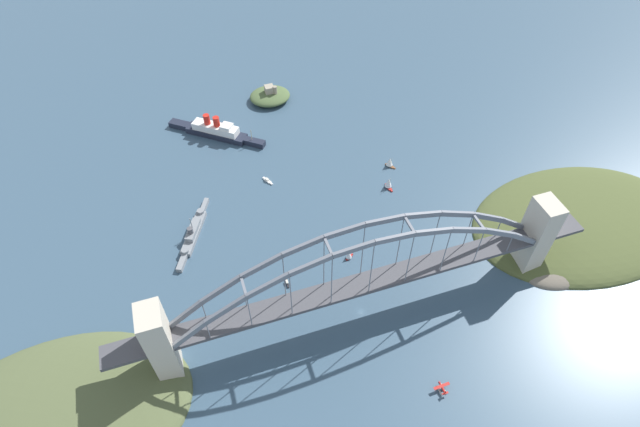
{
  "coord_description": "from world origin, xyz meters",
  "views": [
    {
      "loc": [
        -77.67,
        -149.77,
        272.56
      ],
      "look_at": [
        0.0,
        80.03,
        8.0
      ],
      "focal_mm": 28.25,
      "sensor_mm": 36.0,
      "label": 1
    }
  ],
  "objects_px": {
    "small_boat_4": "(389,183)",
    "naval_cruiser": "(193,233)",
    "ocean_liner": "(216,131)",
    "fort_island_mid_harbor": "(270,96)",
    "small_boat_2": "(268,181)",
    "seaplane_taxiing_near_bridge": "(442,388)",
    "harbor_arch_bridge": "(364,282)",
    "small_boat_3": "(287,282)",
    "small_boat_1": "(390,162)",
    "small_boat_0": "(349,255)"
  },
  "relations": [
    {
      "from": "fort_island_mid_harbor",
      "to": "small_boat_3",
      "type": "height_order",
      "value": "fort_island_mid_harbor"
    },
    {
      "from": "ocean_liner",
      "to": "small_boat_2",
      "type": "distance_m",
      "value": 73.98
    },
    {
      "from": "naval_cruiser",
      "to": "small_boat_0",
      "type": "height_order",
      "value": "naval_cruiser"
    },
    {
      "from": "small_boat_2",
      "to": "seaplane_taxiing_near_bridge",
      "type": "bearing_deg",
      "value": -75.72
    },
    {
      "from": "harbor_arch_bridge",
      "to": "small_boat_1",
      "type": "relative_size",
      "value": 30.12
    },
    {
      "from": "fort_island_mid_harbor",
      "to": "ocean_liner",
      "type": "bearing_deg",
      "value": -147.79
    },
    {
      "from": "harbor_arch_bridge",
      "to": "small_boat_3",
      "type": "height_order",
      "value": "harbor_arch_bridge"
    },
    {
      "from": "small_boat_0",
      "to": "ocean_liner",
      "type": "bearing_deg",
      "value": 110.75
    },
    {
      "from": "fort_island_mid_harbor",
      "to": "small_boat_2",
      "type": "bearing_deg",
      "value": -105.95
    },
    {
      "from": "naval_cruiser",
      "to": "ocean_liner",
      "type": "bearing_deg",
      "value": 71.05
    },
    {
      "from": "small_boat_1",
      "to": "small_boat_4",
      "type": "bearing_deg",
      "value": -116.19
    },
    {
      "from": "small_boat_0",
      "to": "small_boat_4",
      "type": "relative_size",
      "value": 0.69
    },
    {
      "from": "small_boat_4",
      "to": "small_boat_0",
      "type": "bearing_deg",
      "value": -134.33
    },
    {
      "from": "ocean_liner",
      "to": "small_boat_1",
      "type": "xyz_separation_m",
      "value": [
        124.44,
        -82.83,
        -0.99
      ]
    },
    {
      "from": "small_boat_1",
      "to": "naval_cruiser",
      "type": "bearing_deg",
      "value": -172.03
    },
    {
      "from": "ocean_liner",
      "to": "small_boat_2",
      "type": "xyz_separation_m",
      "value": [
        27.14,
        -68.66,
        -4.69
      ]
    },
    {
      "from": "ocean_liner",
      "to": "small_boat_1",
      "type": "height_order",
      "value": "ocean_liner"
    },
    {
      "from": "fort_island_mid_harbor",
      "to": "small_boat_1",
      "type": "relative_size",
      "value": 3.8
    },
    {
      "from": "seaplane_taxiing_near_bridge",
      "to": "small_boat_1",
      "type": "xyz_separation_m",
      "value": [
        48.12,
        179.11,
        2.43
      ]
    },
    {
      "from": "harbor_arch_bridge",
      "to": "small_boat_1",
      "type": "bearing_deg",
      "value": 58.75
    },
    {
      "from": "naval_cruiser",
      "to": "small_boat_3",
      "type": "xyz_separation_m",
      "value": [
        51.04,
        -60.04,
        -2.09
      ]
    },
    {
      "from": "small_boat_4",
      "to": "naval_cruiser",
      "type": "bearing_deg",
      "value": -179.86
    },
    {
      "from": "harbor_arch_bridge",
      "to": "small_boat_3",
      "type": "xyz_separation_m",
      "value": [
        -37.79,
        35.76,
        -31.11
      ]
    },
    {
      "from": "seaplane_taxiing_near_bridge",
      "to": "small_boat_3",
      "type": "distance_m",
      "value": 114.48
    },
    {
      "from": "harbor_arch_bridge",
      "to": "fort_island_mid_harbor",
      "type": "relative_size",
      "value": 7.93
    },
    {
      "from": "small_boat_0",
      "to": "small_boat_2",
      "type": "bearing_deg",
      "value": 110.13
    },
    {
      "from": "small_boat_1",
      "to": "harbor_arch_bridge",
      "type": "bearing_deg",
      "value": -121.25
    },
    {
      "from": "fort_island_mid_harbor",
      "to": "small_boat_1",
      "type": "distance_m",
      "value": 136.55
    },
    {
      "from": "naval_cruiser",
      "to": "small_boat_2",
      "type": "xyz_separation_m",
      "value": [
        63.29,
        36.66,
        -2.05
      ]
    },
    {
      "from": "naval_cruiser",
      "to": "small_boat_4",
      "type": "relative_size",
      "value": 5.77
    },
    {
      "from": "harbor_arch_bridge",
      "to": "seaplane_taxiing_near_bridge",
      "type": "height_order",
      "value": "harbor_arch_bridge"
    },
    {
      "from": "harbor_arch_bridge",
      "to": "naval_cruiser",
      "type": "height_order",
      "value": "harbor_arch_bridge"
    },
    {
      "from": "small_boat_4",
      "to": "small_boat_1",
      "type": "bearing_deg",
      "value": 63.81
    },
    {
      "from": "seaplane_taxiing_near_bridge",
      "to": "small_boat_2",
      "type": "bearing_deg",
      "value": 104.28
    },
    {
      "from": "ocean_liner",
      "to": "fort_island_mid_harbor",
      "type": "distance_m",
      "value": 67.42
    },
    {
      "from": "harbor_arch_bridge",
      "to": "ocean_liner",
      "type": "height_order",
      "value": "harbor_arch_bridge"
    },
    {
      "from": "seaplane_taxiing_near_bridge",
      "to": "small_boat_4",
      "type": "xyz_separation_m",
      "value": [
        37.24,
        156.99,
        2.84
      ]
    },
    {
      "from": "fort_island_mid_harbor",
      "to": "harbor_arch_bridge",
      "type": "bearing_deg",
      "value": -91.06
    },
    {
      "from": "small_boat_2",
      "to": "fort_island_mid_harbor",
      "type": "bearing_deg",
      "value": 74.05
    },
    {
      "from": "seaplane_taxiing_near_bridge",
      "to": "small_boat_4",
      "type": "height_order",
      "value": "small_boat_4"
    },
    {
      "from": "naval_cruiser",
      "to": "small_boat_4",
      "type": "height_order",
      "value": "naval_cruiser"
    },
    {
      "from": "naval_cruiser",
      "to": "small_boat_3",
      "type": "relative_size",
      "value": 6.5
    },
    {
      "from": "small_boat_0",
      "to": "small_boat_2",
      "type": "relative_size",
      "value": 0.69
    },
    {
      "from": "naval_cruiser",
      "to": "small_boat_1",
      "type": "height_order",
      "value": "naval_cruiser"
    },
    {
      "from": "seaplane_taxiing_near_bridge",
      "to": "small_boat_1",
      "type": "height_order",
      "value": "small_boat_1"
    },
    {
      "from": "harbor_arch_bridge",
      "to": "ocean_liner",
      "type": "xyz_separation_m",
      "value": [
        -52.67,
        201.11,
        -26.39
      ]
    },
    {
      "from": "ocean_liner",
      "to": "seaplane_taxiing_near_bridge",
      "type": "distance_m",
      "value": 272.85
    },
    {
      "from": "ocean_liner",
      "to": "fort_island_mid_harbor",
      "type": "relative_size",
      "value": 2.0
    },
    {
      "from": "fort_island_mid_harbor",
      "to": "small_boat_3",
      "type": "distance_m",
      "value": 205.7
    },
    {
      "from": "ocean_liner",
      "to": "naval_cruiser",
      "type": "height_order",
      "value": "ocean_liner"
    }
  ]
}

